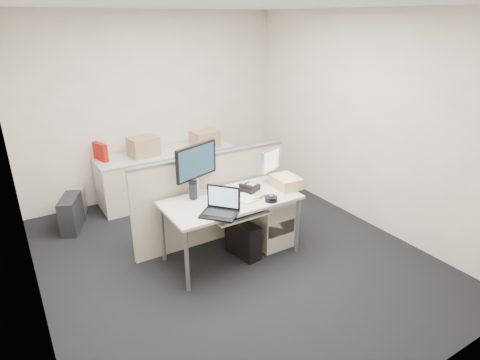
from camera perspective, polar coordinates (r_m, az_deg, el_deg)
floor at (r=4.78m, az=-1.22°, el=-10.71°), size 4.00×4.50×0.01m
ceiling at (r=4.02m, az=-1.56°, el=23.75°), size 4.00×4.50×0.01m
wall_back at (r=6.19m, az=-12.11°, el=10.13°), size 4.00×0.02×2.70m
wall_front at (r=2.66m, az=24.12°, el=-7.65°), size 4.00×0.02×2.70m
wall_left at (r=3.69m, az=-29.30°, el=-0.43°), size 0.02×4.50×2.70m
wall_right at (r=5.45m, az=17.28°, el=8.03°), size 0.02×4.50×2.70m
desk at (r=4.45m, az=-1.29°, el=-3.45°), size 1.50×0.75×0.73m
keyboard_tray at (r=4.33m, az=-0.08°, el=-4.86°), size 0.62×0.32×0.02m
drawer_pedestal at (r=4.91m, az=4.01°, el=-5.35°), size 0.40×0.55×0.65m
cubicle_partition at (r=4.85m, az=-3.94°, el=-2.73°), size 2.00×0.06×1.10m
back_counter at (r=6.18m, az=-10.36°, el=0.64°), size 2.00×0.60×0.72m
monitor_main at (r=4.47m, az=-6.18°, el=1.48°), size 0.62×0.40×0.58m
monitor_small at (r=4.81m, az=4.28°, el=1.99°), size 0.37×0.27×0.41m
laptop at (r=4.01m, az=-2.99°, el=-3.31°), size 0.44×0.45×0.27m
trackball at (r=4.37m, az=4.44°, el=-2.69°), size 0.17×0.17×0.05m
desk_phone at (r=4.62m, az=1.41°, el=-1.15°), size 0.25×0.23×0.06m
paper_stack at (r=4.42m, az=0.70°, el=-2.61°), size 0.25×0.29×0.01m
sticky_pad at (r=4.40m, az=-1.86°, el=-2.76°), size 0.10×0.10×0.01m
travel_mug at (r=4.42m, az=-6.68°, el=-1.53°), size 0.10×0.10×0.19m
banana at (r=4.44m, az=2.80°, el=-2.33°), size 0.20×0.09×0.04m
cellphone at (r=4.39m, az=-3.32°, el=-2.79°), size 0.07×0.11×0.01m
manila_folders at (r=4.73m, az=6.54°, el=-0.26°), size 0.29×0.36×0.13m
keyboard at (r=4.32m, az=0.77°, el=-4.64°), size 0.41×0.15×0.02m
pc_tower_desk at (r=4.68m, az=0.40°, el=-8.35°), size 0.25×0.47×0.42m
pc_tower_spare_dark at (r=5.65m, az=-22.87°, el=-4.42°), size 0.38×0.53×0.46m
pc_tower_spare_silver at (r=6.02m, az=-22.04°, el=-3.10°), size 0.29×0.43×0.37m
cardboard_box_left at (r=5.90m, az=-13.56°, el=4.55°), size 0.43×0.35×0.29m
cardboard_box_right at (r=6.14m, az=-5.04°, el=5.71°), size 0.41×0.33×0.28m
red_binder at (r=5.88m, az=-19.22°, el=3.72°), size 0.14×0.29×0.27m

